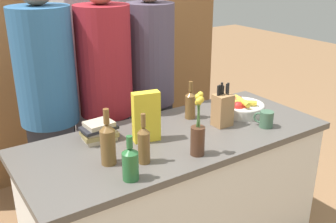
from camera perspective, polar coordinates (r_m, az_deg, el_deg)
kitchen_island at (r=2.52m, az=1.22°, el=-12.72°), size 1.83×0.76×0.89m
back_wall_wood at (r=3.54m, az=-13.72°, el=11.71°), size 3.03×0.12×2.60m
refrigerator at (r=3.33m, az=-9.62°, el=5.00°), size 0.73×0.63×1.88m
fruit_bowl at (r=2.64m, az=10.76°, el=0.59°), size 0.28×0.28×0.11m
knife_block at (r=2.42m, az=7.92°, el=0.30°), size 0.11×0.09×0.28m
flower_vase at (r=2.04m, az=4.36°, el=-3.15°), size 0.08×0.08×0.35m
cereal_box at (r=2.19m, az=-3.18°, el=-0.78°), size 0.16×0.09×0.29m
coffee_mug at (r=2.47m, az=14.02°, el=-1.08°), size 0.09×0.11×0.10m
book_stack at (r=2.26m, az=-9.98°, el=-2.84°), size 0.21×0.16×0.11m
bottle_oil at (r=1.97m, az=-3.53°, el=-4.69°), size 0.06×0.06×0.27m
bottle_vinegar at (r=1.97m, az=-8.73°, el=-4.49°), size 0.08×0.08×0.30m
bottle_wine at (r=2.52m, az=3.26°, el=1.12°), size 0.07×0.07×0.25m
bottle_water at (r=1.84m, az=-5.49°, el=-7.39°), size 0.08×0.08×0.22m
person_at_sink at (r=2.61m, az=-16.95°, el=1.63°), size 0.37×0.37×1.81m
person_in_blue at (r=2.69m, az=-8.95°, el=2.78°), size 0.36×0.36×1.80m
person_in_red_tee at (r=2.89m, az=-2.49°, el=4.27°), size 0.34×0.34×1.79m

